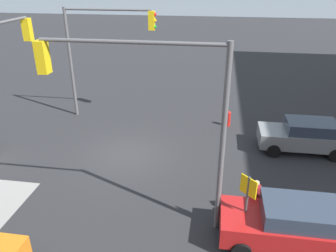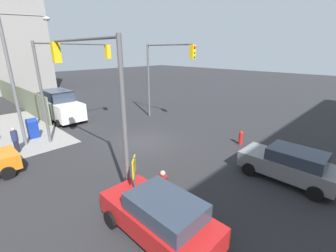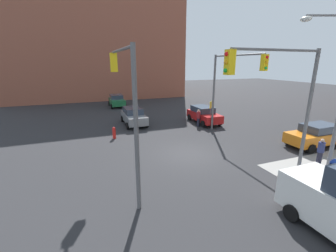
{
  "view_description": "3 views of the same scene",
  "coord_description": "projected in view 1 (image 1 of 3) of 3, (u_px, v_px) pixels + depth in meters",
  "views": [
    {
      "loc": [
        -4.2,
        13.68,
        8.13
      ],
      "look_at": [
        -1.83,
        -1.56,
        0.97
      ],
      "focal_mm": 35.0,
      "sensor_mm": 36.0,
      "label": 1
    },
    {
      "loc": [
        -11.2,
        9.04,
        5.95
      ],
      "look_at": [
        -2.28,
        -0.1,
        1.64
      ],
      "focal_mm": 24.0,
      "sensor_mm": 36.0,
      "label": 2
    },
    {
      "loc": [
        12.48,
        -6.26,
        5.82
      ],
      "look_at": [
        -1.88,
        -0.78,
        1.5
      ],
      "focal_mm": 24.0,
      "sensor_mm": 36.0,
      "label": 3
    }
  ],
  "objects": [
    {
      "name": "ground_plane",
      "position": [
        127.0,
        154.0,
        16.27
      ],
      "size": [
        120.0,
        120.0,
        0.0
      ],
      "primitive_type": "plane",
      "color": "#28282B"
    },
    {
      "name": "traffic_signal_nw_corner",
      "position": [
        150.0,
        100.0,
        9.97
      ],
      "size": [
        5.94,
        0.36,
        6.5
      ],
      "color": "#59595B",
      "rests_on": "ground"
    },
    {
      "name": "traffic_signal_se_corner",
      "position": [
        102.0,
        42.0,
        18.7
      ],
      "size": [
        5.34,
        0.36,
        6.5
      ],
      "color": "#59595B",
      "rests_on": "ground"
    },
    {
      "name": "warning_sign_two_way",
      "position": [
        247.0,
        197.0,
        10.5
      ],
      "size": [
        0.48,
        0.48,
        2.4
      ],
      "color": "#4C4C4C",
      "rests_on": "ground"
    },
    {
      "name": "fire_hydrant",
      "position": [
        228.0,
        118.0,
        19.13
      ],
      "size": [
        0.26,
        0.26,
        0.94
      ],
      "color": "red",
      "rests_on": "ground"
    },
    {
      "name": "hatchback_gray",
      "position": [
        304.0,
        135.0,
        16.31
      ],
      "size": [
        4.22,
        2.02,
        1.62
      ],
      "color": "slate",
      "rests_on": "ground"
    },
    {
      "name": "coupe_red",
      "position": [
        290.0,
        224.0,
        10.53
      ],
      "size": [
        4.28,
        2.02,
        1.62
      ],
      "color": "#B21919",
      "rests_on": "ground"
    },
    {
      "name": "pedestrian_crossing",
      "position": [
        254.0,
        199.0,
        11.7
      ],
      "size": [
        0.36,
        0.36,
        1.62
      ],
      "rotation": [
        0.0,
        0.0,
        1.33
      ],
      "color": "maroon",
      "rests_on": "ground"
    }
  ]
}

